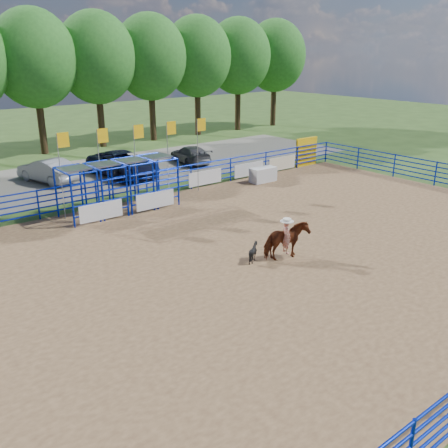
{
  "coord_description": "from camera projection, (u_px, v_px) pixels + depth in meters",
  "views": [
    {
      "loc": [
        -13.31,
        -13.61,
        7.86
      ],
      "look_at": [
        -1.69,
        1.0,
        1.3
      ],
      "focal_mm": 40.0,
      "sensor_mm": 36.0,
      "label": 1
    }
  ],
  "objects": [
    {
      "name": "perimeter_fence",
      "position": [
        272.0,
        235.0,
        20.22
      ],
      "size": [
        30.1,
        20.1,
        1.5
      ],
      "color": "#0822B4",
      "rests_on": "ground"
    },
    {
      "name": "horse_and_rider",
      "position": [
        286.0,
        239.0,
        19.46
      ],
      "size": [
        1.91,
        1.17,
        2.34
      ],
      "color": "maroon",
      "rests_on": "arena_dirt"
    },
    {
      "name": "gravel_strip",
      "position": [
        94.0,
        175.0,
        33.02
      ],
      "size": [
        40.0,
        10.0,
        0.01
      ],
      "primitive_type": "cube",
      "color": "slate",
      "rests_on": "ground"
    },
    {
      "name": "calf",
      "position": [
        253.0,
        252.0,
        19.4
      ],
      "size": [
        0.78,
        0.72,
        0.75
      ],
      "primitive_type": "imported",
      "rotation": [
        0.0,
        0.0,
        1.39
      ],
      "color": "black",
      "rests_on": "arena_dirt"
    },
    {
      "name": "car_d",
      "position": [
        190.0,
        155.0,
        36.18
      ],
      "size": [
        2.43,
        4.48,
        1.23
      ],
      "primitive_type": "imported",
      "rotation": [
        0.0,
        0.0,
        2.97
      ],
      "color": "#515154",
      "rests_on": "gravel_strip"
    },
    {
      "name": "car_b",
      "position": [
        48.0,
        170.0,
        30.95
      ],
      "size": [
        2.69,
        4.71,
        1.47
      ],
      "primitive_type": "imported",
      "rotation": [
        0.0,
        0.0,
        3.41
      ],
      "color": "gray",
      "rests_on": "gravel_strip"
    },
    {
      "name": "announcer_table",
      "position": [
        263.0,
        175.0,
        31.06
      ],
      "size": [
        1.69,
        0.82,
        0.89
      ],
      "primitive_type": "cube",
      "rotation": [
        0.0,
        0.0,
        -0.02
      ],
      "color": "silver",
      "rests_on": "arena_dirt"
    },
    {
      "name": "car_c",
      "position": [
        123.0,
        164.0,
        32.33
      ],
      "size": [
        3.1,
        5.94,
        1.6
      ],
      "primitive_type": "imported",
      "rotation": [
        0.0,
        0.0,
        0.08
      ],
      "color": "black",
      "rests_on": "gravel_strip"
    },
    {
      "name": "ground",
      "position": [
        271.0,
        252.0,
        20.47
      ],
      "size": [
        120.0,
        120.0,
        0.0
      ],
      "primitive_type": "plane",
      "color": "#3E5D25",
      "rests_on": "ground"
    },
    {
      "name": "treeline",
      "position": [
        33.0,
        54.0,
        37.16
      ],
      "size": [
        56.4,
        6.4,
        11.24
      ],
      "color": "#3F2B19",
      "rests_on": "ground"
    },
    {
      "name": "arena_dirt",
      "position": [
        271.0,
        251.0,
        20.47
      ],
      "size": [
        30.0,
        20.0,
        0.02
      ],
      "primitive_type": "cube",
      "color": "olive",
      "rests_on": "ground"
    },
    {
      "name": "chute_assembly",
      "position": [
        125.0,
        186.0,
        25.46
      ],
      "size": [
        19.32,
        2.41,
        4.2
      ],
      "color": "#0822B4",
      "rests_on": "ground"
    }
  ]
}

